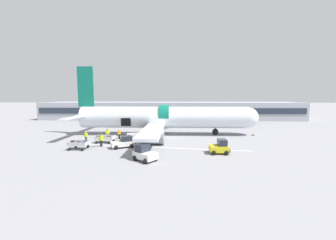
% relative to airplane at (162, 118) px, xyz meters
% --- Properties ---
extents(ground_plane, '(500.00, 500.00, 0.00)m').
position_rel_airplane_xyz_m(ground_plane, '(0.87, -3.28, -3.09)').
color(ground_plane, gray).
extents(apron_marking_line, '(21.94, 3.00, 0.01)m').
position_rel_airplane_xyz_m(apron_marking_line, '(1.32, -10.16, -3.08)').
color(apron_marking_line, silver).
rests_on(apron_marking_line, ground_plane).
extents(terminal_strip, '(79.16, 14.13, 5.33)m').
position_rel_airplane_xyz_m(terminal_strip, '(0.87, 28.99, -0.42)').
color(terminal_strip, '#9EA3AD').
rests_on(terminal_strip, ground_plane).
extents(airplane, '(34.33, 31.25, 12.39)m').
position_rel_airplane_xyz_m(airplane, '(0.00, 0.00, 0.00)').
color(airplane, silver).
rests_on(airplane, ground_plane).
extents(baggage_tug_lead, '(2.95, 2.80, 1.72)m').
position_rel_airplane_xyz_m(baggage_tug_lead, '(-0.78, -15.85, -2.36)').
color(baggage_tug_lead, white).
rests_on(baggage_tug_lead, ground_plane).
extents(baggage_tug_mid, '(2.32, 2.15, 1.77)m').
position_rel_airplane_xyz_m(baggage_tug_mid, '(7.95, -12.71, -2.35)').
color(baggage_tug_mid, yellow).
rests_on(baggage_tug_mid, ground_plane).
extents(baggage_tug_rear, '(3.39, 2.67, 1.58)m').
position_rel_airplane_xyz_m(baggage_tug_rear, '(-4.48, -10.23, -2.41)').
color(baggage_tug_rear, silver).
rests_on(baggage_tug_rear, ground_plane).
extents(baggage_cart_loading, '(3.73, 2.10, 1.06)m').
position_rel_airplane_xyz_m(baggage_cart_loading, '(-8.06, -7.30, -2.53)').
color(baggage_cart_loading, silver).
rests_on(baggage_cart_loading, ground_plane).
extents(baggage_cart_queued, '(3.70, 2.64, 1.04)m').
position_rel_airplane_xyz_m(baggage_cart_queued, '(-3.75, -5.15, -2.59)').
color(baggage_cart_queued, silver).
rests_on(baggage_cart_queued, ground_plane).
extents(baggage_cart_empty, '(3.40, 2.05, 1.18)m').
position_rel_airplane_xyz_m(baggage_cart_empty, '(-10.10, -11.37, -2.50)').
color(baggage_cart_empty, '#B7BABF').
rests_on(baggage_cart_empty, ground_plane).
extents(ground_crew_loader_a, '(0.52, 0.52, 1.63)m').
position_rel_airplane_xyz_m(ground_crew_loader_a, '(-6.72, -4.46, -2.23)').
color(ground_crew_loader_a, black).
rests_on(ground_crew_loader_a, ground_plane).
extents(ground_crew_loader_b, '(0.58, 0.58, 1.81)m').
position_rel_airplane_xyz_m(ground_crew_loader_b, '(-8.54, -4.72, -2.14)').
color(ground_crew_loader_b, '#2D2D33').
rests_on(ground_crew_loader_b, ground_plane).
extents(ground_crew_driver, '(0.62, 0.52, 1.80)m').
position_rel_airplane_xyz_m(ground_crew_driver, '(-7.77, -9.77, -2.14)').
color(ground_crew_driver, black).
rests_on(ground_crew_driver, ground_plane).
extents(ground_crew_supervisor, '(0.57, 0.39, 1.64)m').
position_rel_airplane_xyz_m(ground_crew_supervisor, '(-11.19, -6.89, -2.22)').
color(ground_crew_supervisor, '#2D2D33').
rests_on(ground_crew_supervisor, ground_plane).
extents(suitcase_on_tarmac_upright, '(0.57, 0.38, 0.62)m').
position_rel_airplane_xyz_m(suitcase_on_tarmac_upright, '(-5.67, -6.97, -2.83)').
color(suitcase_on_tarmac_upright, olive).
rests_on(suitcase_on_tarmac_upright, ground_plane).
extents(safety_cone_nose, '(0.44, 0.44, 0.61)m').
position_rel_airplane_xyz_m(safety_cone_nose, '(16.47, -0.60, -2.80)').
color(safety_cone_nose, black).
rests_on(safety_cone_nose, ground_plane).
extents(safety_cone_engine_left, '(0.54, 0.54, 0.60)m').
position_rel_airplane_xyz_m(safety_cone_engine_left, '(-0.07, -15.35, -2.81)').
color(safety_cone_engine_left, black).
rests_on(safety_cone_engine_left, ground_plane).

